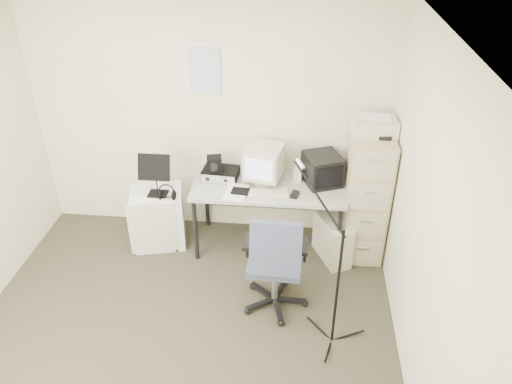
# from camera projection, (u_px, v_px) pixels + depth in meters

# --- Properties ---
(floor) EXTENTS (3.60, 3.60, 0.01)m
(floor) POSITION_uv_depth(u_px,v_px,m) (178.00, 347.00, 4.12)
(floor) COLOR #353222
(floor) RESTS_ON ground
(ceiling) EXTENTS (3.60, 3.60, 0.01)m
(ceiling) POSITION_uv_depth(u_px,v_px,m) (142.00, 40.00, 2.81)
(ceiling) COLOR white
(ceiling) RESTS_ON ground
(wall_back) EXTENTS (3.60, 0.02, 2.50)m
(wall_back) POSITION_uv_depth(u_px,v_px,m) (210.00, 120.00, 4.99)
(wall_back) COLOR beige
(wall_back) RESTS_ON ground
(wall_right) EXTENTS (0.02, 3.60, 2.50)m
(wall_right) POSITION_uv_depth(u_px,v_px,m) (429.00, 237.00, 3.31)
(wall_right) COLOR beige
(wall_right) RESTS_ON ground
(wall_calendar) EXTENTS (0.30, 0.02, 0.44)m
(wall_calendar) POSITION_uv_depth(u_px,v_px,m) (205.00, 71.00, 4.72)
(wall_calendar) COLOR white
(wall_calendar) RESTS_ON wall_back
(filing_cabinet) EXTENTS (0.40, 0.60, 1.30)m
(filing_cabinet) POSITION_uv_depth(u_px,v_px,m) (365.00, 195.00, 4.90)
(filing_cabinet) COLOR tan
(filing_cabinet) RESTS_ON floor
(printer) EXTENTS (0.42, 0.31, 0.15)m
(printer) POSITION_uv_depth(u_px,v_px,m) (374.00, 127.00, 4.54)
(printer) COLOR beige
(printer) RESTS_ON filing_cabinet
(desk) EXTENTS (1.50, 0.70, 0.73)m
(desk) POSITION_uv_depth(u_px,v_px,m) (269.00, 216.00, 5.10)
(desk) COLOR #B0B09C
(desk) RESTS_ON floor
(crt_monitor) EXTENTS (0.40, 0.42, 0.38)m
(crt_monitor) POSITION_uv_depth(u_px,v_px,m) (264.00, 165.00, 4.88)
(crt_monitor) COLOR beige
(crt_monitor) RESTS_ON desk
(crt_tv) EXTENTS (0.43, 0.44, 0.30)m
(crt_tv) POSITION_uv_depth(u_px,v_px,m) (322.00, 169.00, 4.88)
(crt_tv) COLOR black
(crt_tv) RESTS_ON desk
(desk_speaker) EXTENTS (0.09, 0.09, 0.15)m
(desk_speaker) POSITION_uv_depth(u_px,v_px,m) (298.00, 174.00, 4.95)
(desk_speaker) COLOR beige
(desk_speaker) RESTS_ON desk
(keyboard) EXTENTS (0.41, 0.19, 0.02)m
(keyboard) POSITION_uv_depth(u_px,v_px,m) (267.00, 192.00, 4.77)
(keyboard) COLOR beige
(keyboard) RESTS_ON desk
(mouse) EXTENTS (0.09, 0.13, 0.03)m
(mouse) POSITION_uv_depth(u_px,v_px,m) (295.00, 195.00, 4.73)
(mouse) COLOR black
(mouse) RESTS_ON desk
(radio_receiver) EXTENTS (0.37, 0.28, 0.10)m
(radio_receiver) POSITION_uv_depth(u_px,v_px,m) (221.00, 173.00, 5.01)
(radio_receiver) COLOR black
(radio_receiver) RESTS_ON desk
(radio_speaker) EXTENTS (0.17, 0.16, 0.15)m
(radio_speaker) POSITION_uv_depth(u_px,v_px,m) (214.00, 164.00, 4.93)
(radio_speaker) COLOR black
(radio_speaker) RESTS_ON radio_receiver
(papers) EXTENTS (0.23, 0.30, 0.02)m
(papers) POSITION_uv_depth(u_px,v_px,m) (236.00, 192.00, 4.78)
(papers) COLOR white
(papers) RESTS_ON desk
(pc_tower) EXTENTS (0.40, 0.53, 0.45)m
(pc_tower) POSITION_uv_depth(u_px,v_px,m) (333.00, 239.00, 4.99)
(pc_tower) COLOR beige
(pc_tower) RESTS_ON floor
(office_chair) EXTENTS (0.62, 0.62, 1.03)m
(office_chair) POSITION_uv_depth(u_px,v_px,m) (276.00, 259.00, 4.27)
(office_chair) COLOR #474D66
(office_chair) RESTS_ON floor
(side_cart) EXTENTS (0.59, 0.51, 0.63)m
(side_cart) POSITION_uv_depth(u_px,v_px,m) (159.00, 217.00, 5.17)
(side_cart) COLOR white
(side_cart) RESTS_ON floor
(music_stand) EXTENTS (0.35, 0.25, 0.46)m
(music_stand) POSITION_uv_depth(u_px,v_px,m) (156.00, 174.00, 4.83)
(music_stand) COLOR black
(music_stand) RESTS_ON side_cart
(headphones) EXTENTS (0.18, 0.18, 0.03)m
(headphones) POSITION_uv_depth(u_px,v_px,m) (167.00, 194.00, 4.85)
(headphones) COLOR black
(headphones) RESTS_ON side_cart
(mic_stand) EXTENTS (0.03, 0.03, 1.48)m
(mic_stand) POSITION_uv_depth(u_px,v_px,m) (339.00, 272.00, 3.79)
(mic_stand) COLOR black
(mic_stand) RESTS_ON floor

